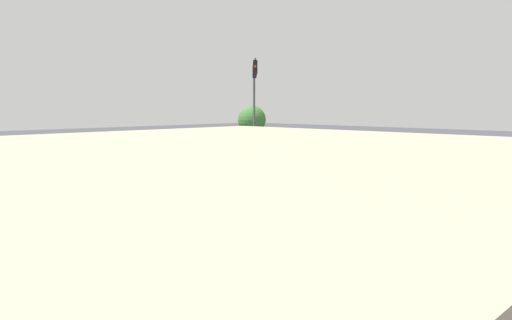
% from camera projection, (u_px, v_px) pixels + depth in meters
% --- Properties ---
extents(ground_plane, '(134.90, 134.90, 0.00)m').
position_uv_depth(ground_plane, '(256.00, 179.00, 28.98)').
color(ground_plane, '#3D3F44').
extents(crosswalk_markings, '(11.58, 7.25, 0.01)m').
position_uv_depth(crosswalk_markings, '(181.00, 168.00, 33.92)').
color(crosswalk_markings, silver).
rests_on(crosswalk_markings, ground_plane).
extents(traffic_signal_mast, '(5.99, 5.99, 7.39)m').
position_uv_depth(traffic_signal_mast, '(254.00, 86.00, 36.60)').
color(traffic_signal_mast, '#47474C').
rests_on(traffic_signal_mast, ground_plane).
extents(car_0, '(4.37, 2.34, 1.63)m').
position_uv_depth(car_0, '(338.00, 148.00, 40.92)').
color(car_0, maroon).
rests_on(car_0, ground_plane).
extents(car_1, '(4.74, 2.11, 1.48)m').
position_uv_depth(car_1, '(227.00, 188.00, 21.33)').
color(car_1, silver).
rests_on(car_1, ground_plane).
extents(car_2, '(2.15, 4.22, 1.39)m').
position_uv_depth(car_2, '(453.00, 182.00, 23.53)').
color(car_2, brown).
rests_on(car_2, ground_plane).
extents(corner_building, '(9.35, 9.35, 3.68)m').
position_uv_depth(corner_building, '(237.00, 271.00, 7.25)').
color(corner_building, tan).
rests_on(corner_building, ground_plane).
extents(pedestrian, '(0.41, 0.41, 1.65)m').
position_uv_depth(pedestrian, '(459.00, 163.00, 28.71)').
color(pedestrian, '#232842').
rests_on(pedestrian, ground_plane).
extents(tree_corner_a, '(2.78, 2.78, 4.21)m').
position_uv_depth(tree_corner_a, '(252.00, 120.00, 49.38)').
color(tree_corner_a, brown).
rests_on(tree_corner_a, ground_plane).
extents(fire_hydrant, '(0.22, 0.22, 0.86)m').
position_uv_depth(fire_hydrant, '(256.00, 212.00, 17.98)').
color(fire_hydrant, red).
rests_on(fire_hydrant, ground_plane).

